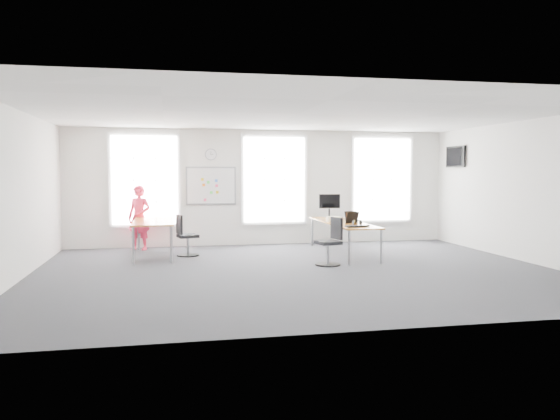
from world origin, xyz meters
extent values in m
plane|color=#27272C|center=(0.00, 0.00, 0.00)|extent=(10.00, 10.00, 0.00)
plane|color=silver|center=(0.00, 0.00, 3.00)|extent=(10.00, 10.00, 0.00)
plane|color=white|center=(0.00, 4.00, 1.50)|extent=(10.00, 0.00, 10.00)
plane|color=white|center=(0.00, -4.00, 1.50)|extent=(10.00, 0.00, 10.00)
plane|color=white|center=(-5.00, 0.00, 1.50)|extent=(0.00, 10.00, 10.00)
plane|color=white|center=(5.00, 0.00, 1.50)|extent=(0.00, 10.00, 10.00)
cube|color=silver|center=(-3.00, 3.97, 1.70)|extent=(1.60, 0.06, 2.20)
cube|color=silver|center=(0.30, 3.97, 1.70)|extent=(1.60, 0.06, 2.20)
cube|color=silver|center=(3.30, 3.97, 1.70)|extent=(1.60, 0.06, 2.20)
cube|color=#C88730|center=(1.55, 1.97, 0.73)|extent=(0.82, 3.06, 0.03)
cylinder|color=gray|center=(1.20, 0.50, 0.36)|extent=(0.05, 0.05, 0.71)
cylinder|color=gray|center=(1.89, 0.50, 0.36)|extent=(0.05, 0.05, 0.71)
cylinder|color=gray|center=(1.20, 3.44, 0.36)|extent=(0.05, 0.05, 0.71)
cylinder|color=gray|center=(1.89, 3.44, 0.36)|extent=(0.05, 0.05, 0.71)
cube|color=#C88730|center=(-2.77, 2.49, 0.80)|extent=(0.89, 2.22, 0.03)
cylinder|color=gray|center=(-3.15, 1.44, 0.39)|extent=(0.06, 0.06, 0.78)
cylinder|color=gray|center=(-2.38, 1.44, 0.39)|extent=(0.06, 0.06, 0.78)
cylinder|color=gray|center=(-3.15, 3.54, 0.39)|extent=(0.06, 0.06, 0.78)
cylinder|color=gray|center=(-2.38, 3.54, 0.39)|extent=(0.06, 0.06, 0.78)
cylinder|color=black|center=(0.76, 0.54, 0.01)|extent=(0.52, 0.52, 0.03)
cylinder|color=gray|center=(0.76, 0.54, 0.24)|extent=(0.06, 0.06, 0.42)
cube|color=black|center=(0.76, 0.54, 0.47)|extent=(0.53, 0.53, 0.07)
cube|color=black|center=(0.95, 0.59, 0.75)|extent=(0.14, 0.42, 0.45)
cylinder|color=black|center=(-2.01, 2.39, 0.01)|extent=(0.50, 0.50, 0.03)
cylinder|color=gray|center=(-2.01, 2.39, 0.23)|extent=(0.06, 0.06, 0.41)
cube|color=black|center=(-2.01, 2.39, 0.45)|extent=(0.52, 0.52, 0.07)
cube|color=black|center=(-2.20, 2.34, 0.72)|extent=(0.15, 0.41, 0.43)
imported|color=#F02C4D|center=(-3.13, 3.60, 0.79)|extent=(0.68, 0.59, 1.58)
cube|color=white|center=(-1.35, 3.97, 1.55)|extent=(1.20, 0.03, 0.90)
cylinder|color=gray|center=(-1.35, 3.97, 2.35)|extent=(0.30, 0.04, 0.30)
cube|color=black|center=(4.95, 3.00, 2.30)|extent=(0.06, 0.90, 0.55)
cube|color=black|center=(1.46, 0.82, 0.76)|extent=(0.47, 0.22, 0.02)
ellipsoid|color=black|center=(1.74, 0.87, 0.77)|extent=(0.08, 0.12, 0.04)
cylinder|color=black|center=(1.59, 1.06, 0.75)|extent=(0.07, 0.07, 0.01)
cylinder|color=black|center=(1.57, 1.28, 0.79)|extent=(0.04, 0.10, 0.10)
cylinder|color=black|center=(1.72, 1.28, 0.79)|extent=(0.04, 0.10, 0.10)
cylinder|color=gold|center=(1.57, 1.28, 0.79)|extent=(0.01, 0.10, 0.10)
cube|color=black|center=(1.64, 1.28, 0.85)|extent=(0.17, 0.02, 0.02)
cube|color=black|center=(1.64, 1.69, 0.88)|extent=(0.34, 0.17, 0.27)
cube|color=#FF3500|center=(1.64, 1.61, 0.87)|extent=(0.33, 0.18, 0.25)
cube|color=black|center=(1.64, 1.60, 0.88)|extent=(0.34, 0.19, 0.26)
cube|color=beige|center=(1.39, 2.17, 0.80)|extent=(0.32, 0.24, 0.11)
cylinder|color=black|center=(1.58, 3.19, 0.75)|extent=(0.22, 0.22, 0.02)
cylinder|color=black|center=(1.58, 3.19, 0.86)|extent=(0.04, 0.04, 0.22)
cube|color=black|center=(1.58, 3.18, 1.16)|extent=(0.54, 0.10, 0.36)
cube|color=black|center=(1.58, 3.16, 1.16)|extent=(0.50, 0.06, 0.32)
camera|label=1|loc=(-2.42, -10.09, 1.91)|focal=35.00mm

